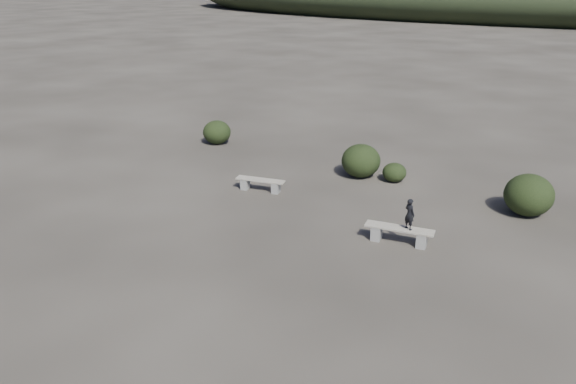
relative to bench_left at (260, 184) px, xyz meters
The scene contains 8 objects.
ground 6.15m from the bench_left, 60.43° to the right, with size 1200.00×1200.00×0.00m, color #2C2722.
bench_left is the anchor object (origin of this frame).
bench_right 5.77m from the bench_left, 10.28° to the right, with size 1.98×0.81×0.48m.
seated_person 6.04m from the bench_left, ahead, with size 0.33×0.22×0.91m, color black.
shrub_b 3.99m from the bench_left, 56.09° to the left, with size 1.45×1.45×1.24m, color black.
shrub_c 4.96m from the bench_left, 45.32° to the left, with size 0.87×0.87×0.70m, color black.
shrub_d 8.79m from the bench_left, 20.79° to the left, with size 1.52×1.52×1.33m, color black.
shrub_f 6.19m from the bench_left, 144.99° to the left, with size 1.23×1.23×1.04m, color black.
Camera 1 is at (8.09, -9.29, 7.25)m, focal length 35.00 mm.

